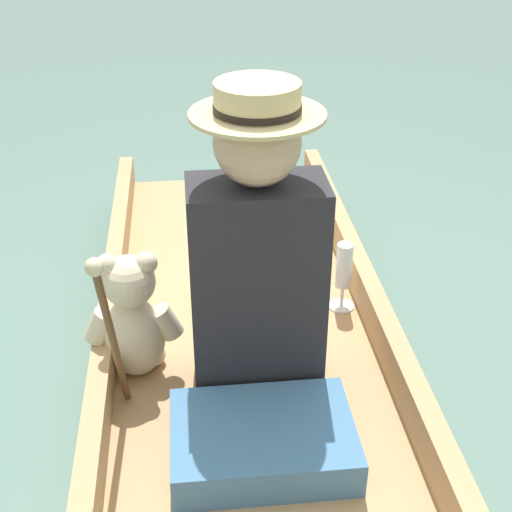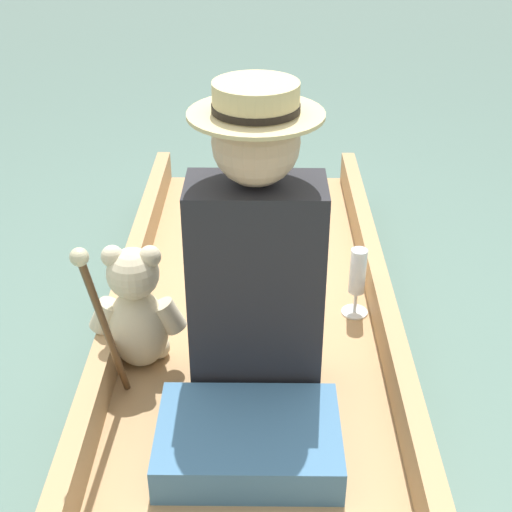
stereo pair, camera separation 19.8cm
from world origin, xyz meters
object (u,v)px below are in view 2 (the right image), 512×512
(seated_person, at_px, (256,268))
(teddy_bear, at_px, (137,311))
(wine_glass, at_px, (357,275))
(walking_cane, at_px, (101,317))

(seated_person, bearing_deg, teddy_bear, 168.81)
(seated_person, distance_m, wine_glass, 0.52)
(wine_glass, bearing_deg, walking_cane, -141.41)
(seated_person, height_order, wine_glass, seated_person)
(teddy_bear, relative_size, walking_cane, 0.65)
(walking_cane, bearing_deg, teddy_bear, 84.76)
(teddy_bear, xyz_separation_m, walking_cane, (-0.03, -0.30, 0.19))
(seated_person, xyz_separation_m, teddy_bear, (-0.36, 0.04, -0.18))
(seated_person, height_order, teddy_bear, seated_person)
(teddy_bear, bearing_deg, seated_person, -6.40)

